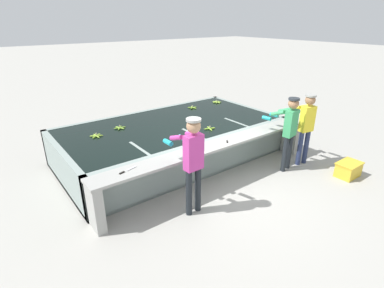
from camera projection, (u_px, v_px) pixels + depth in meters
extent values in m
plane|color=#A3A099|center=(222.00, 186.00, 6.15)|extent=(80.00, 80.00, 0.00)
cube|color=gray|center=(172.00, 155.00, 7.50)|extent=(5.24, 2.78, 0.06)
cube|color=gray|center=(206.00, 159.00, 6.36)|extent=(5.24, 0.12, 0.87)
cube|color=gray|center=(145.00, 126.00, 8.32)|extent=(5.24, 0.12, 0.87)
cube|color=gray|center=(64.00, 169.00, 5.92)|extent=(0.12, 2.78, 0.87)
cube|color=gray|center=(245.00, 120.00, 8.76)|extent=(0.12, 2.78, 0.87)
cube|color=black|center=(172.00, 139.00, 7.33)|extent=(5.00, 2.54, 0.80)
cube|color=gray|center=(141.00, 168.00, 5.97)|extent=(0.06, 0.80, 0.87)
cube|color=gray|center=(193.00, 152.00, 6.70)|extent=(0.06, 0.80, 0.87)
cube|color=gray|center=(235.00, 139.00, 7.43)|extent=(0.06, 0.80, 0.87)
cube|color=#9E9E99|center=(216.00, 145.00, 5.99)|extent=(5.24, 0.45, 0.05)
cube|color=#9E9E99|center=(96.00, 208.00, 4.76)|extent=(0.16, 0.41, 0.82)
cube|color=#9E9E99|center=(290.00, 138.00, 7.56)|extent=(0.16, 0.41, 0.82)
cylinder|color=#1E2328|center=(189.00, 193.00, 5.12)|extent=(0.11, 0.11, 0.86)
cylinder|color=#1E2328|center=(198.00, 189.00, 5.24)|extent=(0.11, 0.11, 0.86)
cube|color=#BC388E|center=(194.00, 152.00, 4.89)|extent=(0.32, 0.18, 0.61)
sphere|color=tan|center=(194.00, 126.00, 4.72)|extent=(0.23, 0.23, 0.23)
cylinder|color=#9E9E99|center=(194.00, 120.00, 4.68)|extent=(0.25, 0.25, 0.04)
cylinder|color=#BC388E|center=(176.00, 138.00, 4.90)|extent=(0.09, 0.31, 0.18)
cylinder|color=#1EA3AD|center=(168.00, 142.00, 5.14)|extent=(0.09, 0.20, 0.08)
cylinder|color=#BC388E|center=(192.00, 133.00, 5.08)|extent=(0.09, 0.31, 0.18)
cylinder|color=#1EA3AD|center=(183.00, 138.00, 5.32)|extent=(0.09, 0.20, 0.08)
cylinder|color=#1E2328|center=(285.00, 154.00, 6.63)|extent=(0.11, 0.11, 0.82)
cylinder|color=#1E2328|center=(289.00, 152.00, 6.76)|extent=(0.11, 0.11, 0.82)
cube|color=#38995B|center=(291.00, 123.00, 6.42)|extent=(0.34, 0.22, 0.58)
sphere|color=#9E704C|center=(294.00, 104.00, 6.25)|extent=(0.22, 0.22, 0.22)
cylinder|color=#282D33|center=(294.00, 99.00, 6.21)|extent=(0.23, 0.23, 0.04)
cylinder|color=#38995B|center=(278.00, 113.00, 6.39)|extent=(0.13, 0.32, 0.18)
cylinder|color=teal|center=(267.00, 118.00, 6.62)|extent=(0.11, 0.21, 0.08)
cylinder|color=#38995B|center=(285.00, 110.00, 6.61)|extent=(0.13, 0.32, 0.18)
cylinder|color=teal|center=(274.00, 115.00, 6.83)|extent=(0.11, 0.21, 0.08)
cylinder|color=navy|center=(300.00, 148.00, 6.93)|extent=(0.11, 0.11, 0.82)
cylinder|color=navy|center=(306.00, 147.00, 7.01)|extent=(0.11, 0.11, 0.82)
cube|color=yellow|center=(307.00, 119.00, 6.70)|extent=(0.34, 0.22, 0.58)
sphere|color=#9E704C|center=(310.00, 100.00, 6.53)|extent=(0.22, 0.22, 0.22)
cylinder|color=#9E9E99|center=(311.00, 95.00, 6.49)|extent=(0.23, 0.23, 0.04)
cylinder|color=yellow|center=(295.00, 108.00, 6.76)|extent=(0.13, 0.32, 0.18)
cylinder|color=teal|center=(286.00, 112.00, 7.03)|extent=(0.12, 0.21, 0.08)
cylinder|color=yellow|center=(305.00, 106.00, 6.89)|extent=(0.13, 0.32, 0.18)
cylinder|color=teal|center=(296.00, 111.00, 7.16)|extent=(0.12, 0.21, 0.08)
ellipsoid|color=#75A333|center=(194.00, 107.00, 8.41)|extent=(0.17, 0.05, 0.04)
ellipsoid|color=#75A333|center=(192.00, 107.00, 8.44)|extent=(0.10, 0.17, 0.04)
ellipsoid|color=#75A333|center=(191.00, 108.00, 8.39)|extent=(0.15, 0.14, 0.04)
ellipsoid|color=#75A333|center=(192.00, 108.00, 8.34)|extent=(0.16, 0.12, 0.04)
ellipsoid|color=#75A333|center=(194.00, 108.00, 8.36)|extent=(0.08, 0.17, 0.04)
cylinder|color=tan|center=(193.00, 106.00, 8.37)|extent=(0.03, 0.03, 0.04)
ellipsoid|color=#7FAD33|center=(212.00, 128.00, 6.81)|extent=(0.17, 0.09, 0.04)
ellipsoid|color=#7FAD33|center=(209.00, 128.00, 6.84)|extent=(0.09, 0.17, 0.04)
ellipsoid|color=#7FAD33|center=(207.00, 129.00, 6.78)|extent=(0.17, 0.09, 0.04)
ellipsoid|color=#7FAD33|center=(211.00, 129.00, 6.75)|extent=(0.09, 0.17, 0.04)
cylinder|color=tan|center=(210.00, 127.00, 6.78)|extent=(0.03, 0.03, 0.04)
ellipsoid|color=#75A333|center=(191.00, 120.00, 7.38)|extent=(0.16, 0.13, 0.04)
ellipsoid|color=#75A333|center=(192.00, 120.00, 7.34)|extent=(0.17, 0.11, 0.04)
ellipsoid|color=#75A333|center=(194.00, 120.00, 7.34)|extent=(0.05, 0.17, 0.04)
ellipsoid|color=#75A333|center=(195.00, 120.00, 7.39)|extent=(0.16, 0.13, 0.04)
ellipsoid|color=#75A333|center=(194.00, 119.00, 7.43)|extent=(0.17, 0.11, 0.04)
ellipsoid|color=#75A333|center=(192.00, 119.00, 7.43)|extent=(0.05, 0.17, 0.04)
cylinder|color=tan|center=(193.00, 118.00, 7.37)|extent=(0.03, 0.03, 0.04)
ellipsoid|color=#75A333|center=(118.00, 127.00, 6.87)|extent=(0.09, 0.17, 0.04)
ellipsoid|color=#75A333|center=(117.00, 128.00, 6.82)|extent=(0.17, 0.06, 0.04)
ellipsoid|color=#75A333|center=(119.00, 129.00, 6.79)|extent=(0.14, 0.15, 0.04)
ellipsoid|color=#75A333|center=(122.00, 128.00, 6.81)|extent=(0.09, 0.17, 0.04)
ellipsoid|color=#75A333|center=(122.00, 127.00, 6.87)|extent=(0.17, 0.06, 0.04)
ellipsoid|color=#75A333|center=(120.00, 127.00, 6.89)|extent=(0.14, 0.15, 0.04)
cylinder|color=tan|center=(120.00, 126.00, 6.83)|extent=(0.03, 0.03, 0.04)
ellipsoid|color=#8CB738|center=(99.00, 136.00, 6.38)|extent=(0.17, 0.10, 0.04)
ellipsoid|color=#8CB738|center=(98.00, 135.00, 6.42)|extent=(0.16, 0.13, 0.04)
ellipsoid|color=#8CB738|center=(95.00, 135.00, 6.41)|extent=(0.05, 0.17, 0.04)
ellipsoid|color=#8CB738|center=(94.00, 136.00, 6.36)|extent=(0.17, 0.10, 0.04)
ellipsoid|color=#8CB738|center=(95.00, 137.00, 6.32)|extent=(0.16, 0.13, 0.04)
ellipsoid|color=#8CB738|center=(98.00, 137.00, 6.34)|extent=(0.05, 0.17, 0.04)
cylinder|color=tan|center=(96.00, 134.00, 6.36)|extent=(0.03, 0.03, 0.04)
ellipsoid|color=#93BC3D|center=(218.00, 102.00, 8.98)|extent=(0.17, 0.08, 0.04)
ellipsoid|color=#93BC3D|center=(216.00, 102.00, 8.99)|extent=(0.10, 0.17, 0.04)
ellipsoid|color=#93BC3D|center=(215.00, 102.00, 8.96)|extent=(0.11, 0.17, 0.04)
ellipsoid|color=#93BC3D|center=(215.00, 102.00, 8.92)|extent=(0.17, 0.07, 0.04)
ellipsoid|color=#93BC3D|center=(217.00, 103.00, 8.89)|extent=(0.15, 0.14, 0.04)
ellipsoid|color=#93BC3D|center=(218.00, 102.00, 8.90)|extent=(0.04, 0.17, 0.04)
ellipsoid|color=#93BC3D|center=(219.00, 102.00, 8.94)|extent=(0.16, 0.13, 0.04)
cylinder|color=tan|center=(217.00, 101.00, 8.93)|extent=(0.03, 0.03, 0.04)
ellipsoid|color=#7FAD33|center=(197.00, 148.00, 5.76)|extent=(0.14, 0.15, 0.04)
ellipsoid|color=#7FAD33|center=(194.00, 149.00, 5.71)|extent=(0.15, 0.14, 0.04)
ellipsoid|color=#7FAD33|center=(197.00, 150.00, 5.66)|extent=(0.14, 0.15, 0.04)
ellipsoid|color=#7FAD33|center=(200.00, 149.00, 5.70)|extent=(0.15, 0.14, 0.04)
cylinder|color=tan|center=(197.00, 148.00, 5.69)|extent=(0.03, 0.03, 0.04)
cube|color=silver|center=(131.00, 168.00, 5.00)|extent=(0.20, 0.08, 0.00)
cube|color=black|center=(122.00, 173.00, 4.86)|extent=(0.10, 0.05, 0.02)
cube|color=silver|center=(227.00, 138.00, 6.27)|extent=(0.15, 0.17, 0.00)
cube|color=black|center=(227.00, 142.00, 6.09)|extent=(0.08, 0.09, 0.02)
cube|color=gold|center=(348.00, 170.00, 6.50)|extent=(0.52, 0.36, 0.30)
cube|color=gold|center=(350.00, 163.00, 6.44)|extent=(0.55, 0.39, 0.02)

